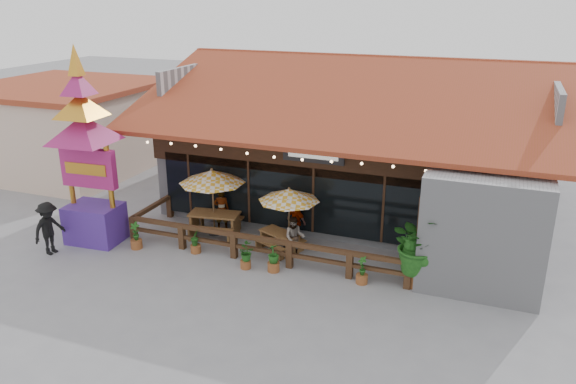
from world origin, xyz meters
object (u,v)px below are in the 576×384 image
at_px(picnic_table_right, 280,238).
at_px(thai_sign_tower, 84,134).
at_px(umbrella_right, 289,195).
at_px(pedestrian, 49,228).
at_px(tropical_plant, 418,246).
at_px(umbrella_left, 212,177).
at_px(picnic_table_left, 215,220).

xyz_separation_m(picnic_table_right, thai_sign_tower, (-6.45, -1.60, 3.47)).
distance_m(umbrella_right, pedestrian, 8.21).
relative_size(picnic_table_right, pedestrian, 0.97).
height_order(umbrella_right, pedestrian, umbrella_right).
bearing_deg(tropical_plant, picnic_table_right, 170.51).
xyz_separation_m(umbrella_left, picnic_table_left, (0.07, -0.08, -1.64)).
height_order(picnic_table_right, thai_sign_tower, thai_sign_tower).
height_order(umbrella_right, picnic_table_right, umbrella_right).
relative_size(tropical_plant, pedestrian, 1.25).
xyz_separation_m(umbrella_right, picnic_table_left, (-2.94, 0.06, -1.38)).
bearing_deg(thai_sign_tower, umbrella_left, 29.09).
bearing_deg(tropical_plant, pedestrian, -169.62).
bearing_deg(umbrella_right, pedestrian, -156.09).
bearing_deg(picnic_table_left, thai_sign_tower, -152.26).
relative_size(umbrella_left, thai_sign_tower, 0.42).
bearing_deg(umbrella_right, picnic_table_right, -126.58).
relative_size(umbrella_right, tropical_plant, 1.09).
xyz_separation_m(umbrella_left, tropical_plant, (7.55, -1.24, -0.90)).
height_order(tropical_plant, pedestrian, tropical_plant).
xyz_separation_m(umbrella_right, tropical_plant, (4.54, -1.10, -0.64)).
distance_m(umbrella_right, tropical_plant, 4.72).
bearing_deg(thai_sign_tower, umbrella_right, 15.92).
distance_m(picnic_table_left, thai_sign_tower, 5.39).
bearing_deg(umbrella_left, tropical_plant, -9.36).
relative_size(umbrella_left, pedestrian, 1.70).
distance_m(umbrella_left, tropical_plant, 7.70).
bearing_deg(pedestrian, picnic_table_left, -46.64).
height_order(umbrella_right, thai_sign_tower, thai_sign_tower).
relative_size(umbrella_right, thai_sign_tower, 0.34).
bearing_deg(umbrella_left, umbrella_right, -2.66).
bearing_deg(pedestrian, picnic_table_right, -60.85).
height_order(picnic_table_left, picnic_table_right, picnic_table_left).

